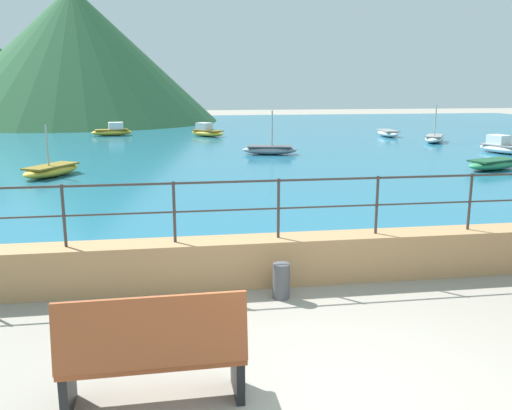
{
  "coord_description": "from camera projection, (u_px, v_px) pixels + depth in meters",
  "views": [
    {
      "loc": [
        -1.53,
        -4.5,
        2.95
      ],
      "look_at": [
        -0.26,
        3.7,
        1.1
      ],
      "focal_mm": 38.02,
      "sensor_mm": 36.0,
      "label": 1
    }
  ],
  "objects": [
    {
      "name": "railing",
      "position": [
        279.0,
        198.0,
        8.01
      ],
      "size": [
        18.44,
        0.04,
        0.9
      ],
      "color": "#383330",
      "rests_on": "promenade_wall"
    },
    {
      "name": "bench_main",
      "position": [
        153.0,
        352.0,
        4.95
      ],
      "size": [
        1.71,
        0.59,
        1.13
      ],
      "color": "#9E4C28",
      "rests_on": "ground"
    },
    {
      "name": "boat_1",
      "position": [
        270.0,
        150.0,
        22.88
      ],
      "size": [
        2.44,
        1.37,
        1.84
      ],
      "color": "gray",
      "rests_on": "lake_water"
    },
    {
      "name": "hill_main",
      "position": [
        76.0,
        55.0,
        42.33
      ],
      "size": [
        22.02,
        22.02,
        10.33
      ],
      "primitive_type": "cone",
      "color": "#285633",
      "rests_on": "ground"
    },
    {
      "name": "boat_2",
      "position": [
        113.0,
        131.0,
        31.29
      ],
      "size": [
        2.41,
        1.25,
        0.76
      ],
      "color": "gold",
      "rests_on": "lake_water"
    },
    {
      "name": "boat_5",
      "position": [
        493.0,
        164.0,
        18.78
      ],
      "size": [
        2.47,
        1.69,
        0.36
      ],
      "color": "#338C59",
      "rests_on": "lake_water"
    },
    {
      "name": "bollard",
      "position": [
        281.0,
        281.0,
        7.6
      ],
      "size": [
        0.24,
        0.24,
        0.51
      ],
      "primitive_type": "cylinder",
      "color": "#4C4C51",
      "rests_on": "ground"
    },
    {
      "name": "boat_0",
      "position": [
        51.0,
        170.0,
        17.41
      ],
      "size": [
        1.92,
        2.44,
        1.65
      ],
      "color": "gold",
      "rests_on": "lake_water"
    },
    {
      "name": "boat_7",
      "position": [
        434.0,
        138.0,
        27.67
      ],
      "size": [
        1.98,
        2.43,
        1.9
      ],
      "color": "white",
      "rests_on": "lake_water"
    },
    {
      "name": "promenade_wall",
      "position": [
        278.0,
        260.0,
        8.22
      ],
      "size": [
        20.0,
        0.56,
        0.7
      ],
      "primitive_type": "cube",
      "color": "tan",
      "rests_on": "ground"
    },
    {
      "name": "boat_3",
      "position": [
        502.0,
        147.0,
        23.3
      ],
      "size": [
        1.53,
        2.46,
        0.76
      ],
      "color": "white",
      "rests_on": "lake_water"
    },
    {
      "name": "lake_water",
      "position": [
        200.0,
        138.0,
        30.13
      ],
      "size": [
        64.0,
        44.32,
        0.06
      ],
      "primitive_type": "cube",
      "color": "#236B89",
      "rests_on": "ground"
    },
    {
      "name": "boat_4",
      "position": [
        388.0,
        133.0,
        30.79
      ],
      "size": [
        1.0,
        2.34,
        0.36
      ],
      "color": "white",
      "rests_on": "lake_water"
    },
    {
      "name": "boat_6",
      "position": [
        207.0,
        132.0,
        30.83
      ],
      "size": [
        2.2,
        2.32,
        0.76
      ],
      "color": "gold",
      "rests_on": "lake_water"
    },
    {
      "name": "ground_plane",
      "position": [
        342.0,
        398.0,
        5.21
      ],
      "size": [
        120.0,
        120.0,
        0.0
      ],
      "primitive_type": "plane",
      "color": "gray"
    }
  ]
}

